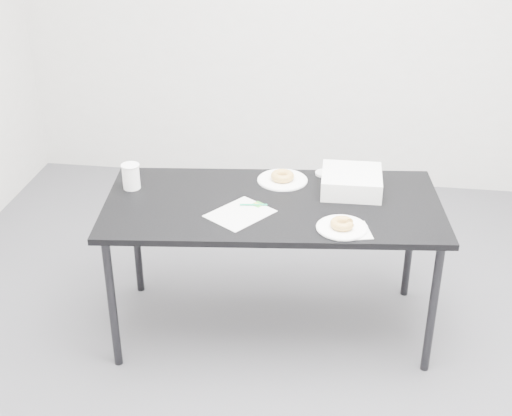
# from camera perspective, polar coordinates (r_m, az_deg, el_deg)

# --- Properties ---
(floor) EXTENTS (4.00, 4.00, 0.00)m
(floor) POSITION_cam_1_polar(r_m,az_deg,el_deg) (3.63, 1.14, -11.23)
(floor) COLOR #4D4D52
(floor) RESTS_ON ground
(table) EXTENTS (1.67, 0.93, 0.73)m
(table) POSITION_cam_1_polar(r_m,az_deg,el_deg) (3.41, 1.35, -0.36)
(table) COLOR black
(table) RESTS_ON floor
(scorecard) EXTENTS (0.34, 0.35, 0.00)m
(scorecard) POSITION_cam_1_polar(r_m,az_deg,el_deg) (3.28, -1.29, -0.45)
(scorecard) COLOR silver
(scorecard) RESTS_ON table
(logo_patch) EXTENTS (0.06, 0.06, 0.00)m
(logo_patch) POSITION_cam_1_polar(r_m,az_deg,el_deg) (3.36, 0.15, 0.30)
(logo_patch) COLOR green
(logo_patch) RESTS_ON scorecard
(pen) EXTENTS (0.13, 0.03, 0.01)m
(pen) POSITION_cam_1_polar(r_m,az_deg,el_deg) (3.35, -0.19, 0.27)
(pen) COLOR #0D9862
(pen) RESTS_ON scorecard
(napkin) EXTENTS (0.20, 0.20, 0.00)m
(napkin) POSITION_cam_1_polar(r_m,az_deg,el_deg) (3.17, 7.64, -1.83)
(napkin) COLOR silver
(napkin) RESTS_ON table
(plate_near) EXTENTS (0.23, 0.23, 0.01)m
(plate_near) POSITION_cam_1_polar(r_m,az_deg,el_deg) (3.18, 6.90, -1.57)
(plate_near) COLOR white
(plate_near) RESTS_ON napkin
(donut_near) EXTENTS (0.12, 0.12, 0.04)m
(donut_near) POSITION_cam_1_polar(r_m,az_deg,el_deg) (3.17, 6.92, -1.24)
(donut_near) COLOR gold
(donut_near) RESTS_ON plate_near
(plate_far) EXTENTS (0.25, 0.25, 0.01)m
(plate_far) POSITION_cam_1_polar(r_m,az_deg,el_deg) (3.60, 2.13, 2.25)
(plate_far) COLOR white
(plate_far) RESTS_ON table
(donut_far) EXTENTS (0.15, 0.15, 0.04)m
(donut_far) POSITION_cam_1_polar(r_m,az_deg,el_deg) (3.59, 2.13, 2.58)
(donut_far) COLOR gold
(donut_far) RESTS_ON plate_far
(coffee_cup) EXTENTS (0.08, 0.08, 0.13)m
(coffee_cup) POSITION_cam_1_polar(r_m,az_deg,el_deg) (3.55, -9.97, 2.51)
(coffee_cup) COLOR white
(coffee_cup) RESTS_ON table
(cup_lid) EXTENTS (0.09, 0.09, 0.01)m
(cup_lid) POSITION_cam_1_polar(r_m,az_deg,el_deg) (3.68, 5.47, 2.78)
(cup_lid) COLOR silver
(cup_lid) RESTS_ON table
(bakery_box) EXTENTS (0.29, 0.29, 0.10)m
(bakery_box) POSITION_cam_1_polar(r_m,az_deg,el_deg) (3.51, 7.64, 2.11)
(bakery_box) COLOR white
(bakery_box) RESTS_ON table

